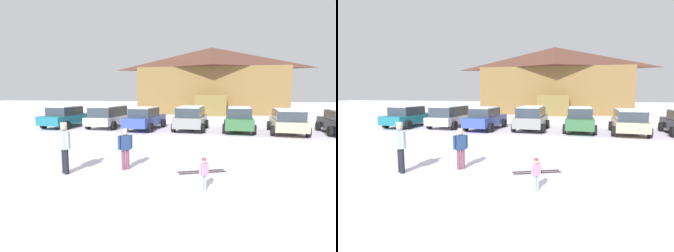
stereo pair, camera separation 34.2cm
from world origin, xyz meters
The scene contains 12 objects.
ground centered at (0.00, 0.00, 0.00)m, with size 160.00×160.00×0.00m, color silver.
ski_lodge centered at (0.12, 30.64, 4.37)m, with size 19.14×10.52×8.61m.
parked_teal_hatchback centered at (-9.99, 12.89, 0.82)m, with size 2.44×4.62×1.62m.
parked_white_suv centered at (-6.67, 13.35, 0.89)m, with size 2.31×4.46×1.65m.
parked_blue_hatchback centered at (-3.64, 12.87, 0.82)m, with size 2.34×4.63×1.61m.
parked_grey_wagon centered at (-0.35, 13.19, 0.91)m, with size 2.29×4.22×1.68m.
parked_green_coupe centered at (2.94, 13.34, 0.85)m, with size 2.19×4.79×1.69m.
parked_beige_suv centered at (5.96, 12.92, 0.86)m, with size 2.45×4.54×1.58m.
skier_teen_in_navy_coat centered at (-1.30, 3.03, 0.79)m, with size 0.40×0.39×1.41m.
skier_adult_in_blue_parka centered at (-3.05, 2.20, 0.94)m, with size 0.52×0.43×1.67m.
skier_child_in_pink_snowsuit centered at (1.46, 1.59, 0.50)m, with size 0.23×0.27×0.89m.
pair_of_skis centered at (1.28, 3.28, 0.02)m, with size 1.59×0.89×0.08m.
Camera 1 is at (1.95, -5.18, 2.58)m, focal length 28.00 mm.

